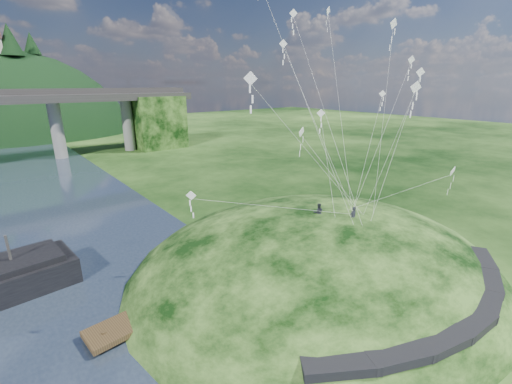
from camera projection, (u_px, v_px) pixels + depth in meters
ground at (264, 310)px, 25.59m from camera, size 320.00×320.00×0.00m
grass_hill at (315, 280)px, 32.28m from camera, size 36.00×32.00×13.00m
footpath at (449, 312)px, 22.12m from camera, size 22.29×5.84×0.83m
wooden_dock at (191, 294)px, 26.75m from camera, size 15.75×3.89×1.11m
kite_flyers at (331, 205)px, 30.46m from camera, size 2.76×3.25×1.93m
kite_swarm at (337, 88)px, 28.26m from camera, size 20.15×15.10×18.78m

